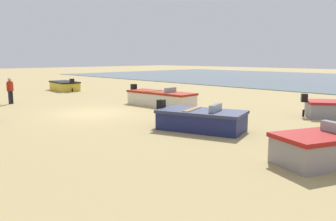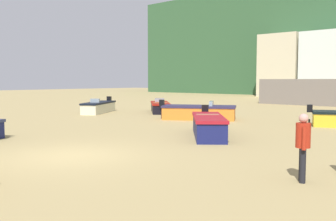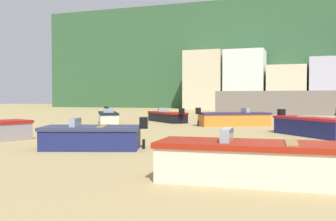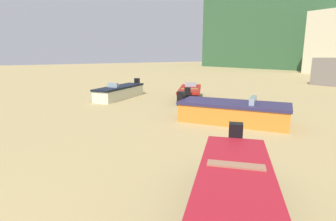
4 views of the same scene
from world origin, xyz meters
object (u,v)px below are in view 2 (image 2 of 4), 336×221
object	(u,v)px
boat_cream_2	(99,107)
beach_walker_foreground	(303,142)
boat_black_5	(160,107)
boat_orange_9	(199,112)
boat_navy_0	(208,126)

from	to	relation	value
boat_cream_2	beach_walker_foreground	world-z (taller)	beach_walker_foreground
boat_black_5	boat_orange_9	size ratio (longest dim) A/B	0.84
boat_black_5	boat_cream_2	bearing A→B (deg)	-179.62
boat_cream_2	boat_orange_9	xyz separation A→B (m)	(8.48, 0.94, 0.03)
boat_navy_0	boat_black_5	xyz separation A→B (m)	(-9.82, 7.76, -0.06)
beach_walker_foreground	boat_cream_2	bearing A→B (deg)	36.95
boat_orange_9	beach_walker_foreground	size ratio (longest dim) A/B	2.91
boat_cream_2	boat_black_5	xyz separation A→B (m)	(3.17, 3.24, -0.02)
boat_cream_2	boat_navy_0	bearing A→B (deg)	129.98
boat_black_5	beach_walker_foreground	bearing A→B (deg)	-83.33
boat_black_5	beach_walker_foreground	world-z (taller)	beach_walker_foreground
boat_navy_0	beach_walker_foreground	size ratio (longest dim) A/B	2.53
boat_black_5	beach_walker_foreground	distance (m)	19.97
boat_orange_9	boat_cream_2	bearing A→B (deg)	-112.65
boat_black_5	boat_orange_9	bearing A→B (deg)	-68.66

